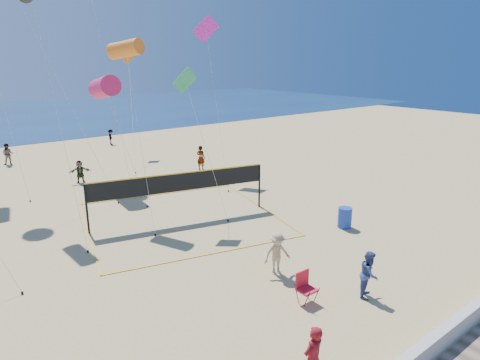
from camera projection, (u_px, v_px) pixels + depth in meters
ground at (283, 343)px, 12.55m from camera, size 120.00×120.00×0.00m
woman at (313, 359)px, 10.57m from camera, size 0.68×0.47×1.78m
bystander_a at (369, 274)px, 14.82m from camera, size 1.02×0.94×1.68m
bystander_b at (277, 253)px, 16.37m from camera, size 1.22×0.90×1.69m
far_person_1 at (80, 172)px, 28.53m from camera, size 1.48×0.79×1.52m
far_person_2 at (201, 158)px, 31.82m from camera, size 0.69×0.80×1.84m
far_person_3 at (8, 154)px, 33.34m from camera, size 0.99×0.89×1.68m
far_person_4 at (111, 137)px, 41.34m from camera, size 0.92×1.08×1.45m
camp_chair at (305, 285)px, 14.52m from camera, size 0.60×0.74×1.22m
trash_barrel at (345, 218)px, 21.01m from camera, size 0.81×0.81×1.01m
volleyball_net at (180, 187)px, 21.77m from camera, size 11.26×11.15×2.49m
kite_2 at (126, 49)px, 21.56m from camera, size 1.86×5.26×9.03m
kite_4 at (188, 90)px, 21.20m from camera, size 1.63×2.42×7.67m
kite_5 at (207, 36)px, 29.53m from camera, size 3.25×6.11×10.94m
kite_9 at (129, 66)px, 36.16m from camera, size 4.24×7.77×8.83m
kite_10 at (104, 88)px, 26.69m from camera, size 1.55×7.25×7.13m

